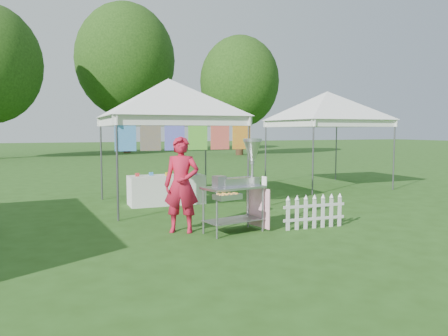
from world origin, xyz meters
name	(u,v)px	position (x,y,z in m)	size (l,w,h in m)	color
ground	(223,238)	(0.00, 0.00, 0.00)	(120.00, 120.00, 0.00)	#264A15
canopy_main	(168,79)	(0.00, 3.49, 2.99)	(4.24, 4.24, 3.45)	#59595E
canopy_right	(327,92)	(5.50, 5.00, 2.99)	(4.24, 4.24, 3.45)	#59595E
tree_mid	(125,61)	(3.00, 28.00, 7.14)	(7.60, 7.60, 11.52)	#322512
tree_right	(240,82)	(10.00, 22.00, 5.18)	(5.60, 5.60, 8.42)	#322512
donut_cart	(242,177)	(0.49, 0.35, 0.97)	(1.20, 1.02, 1.64)	gray
vendor	(182,185)	(-0.52, 0.68, 0.84)	(0.61, 0.40, 1.68)	#B81631
picket_fence	(314,213)	(1.81, 0.06, 0.29)	(1.26, 0.07, 0.56)	silver
display_table	(167,190)	(-0.04, 3.64, 0.35)	(1.80, 0.70, 0.70)	white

